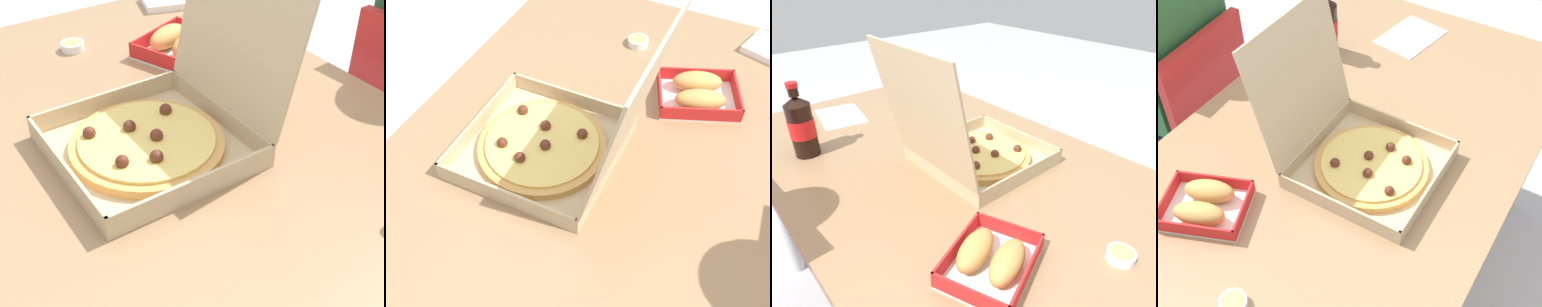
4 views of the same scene
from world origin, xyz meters
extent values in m
cube|color=#997551|center=(0.00, 0.00, 0.70)|extent=(1.46, 0.86, 0.03)
cylinder|color=#B7B7BC|center=(-0.66, -0.36, 0.34)|extent=(0.05, 0.05, 0.69)
cylinder|color=#B7B7BC|center=(-0.66, 0.36, 0.34)|extent=(0.05, 0.05, 0.69)
cube|color=tan|center=(-0.04, -0.10, 0.72)|extent=(0.33, 0.33, 0.01)
cube|color=tan|center=(-0.04, -0.25, 0.74)|extent=(0.32, 0.01, 0.04)
cube|color=tan|center=(-0.20, -0.10, 0.74)|extent=(0.01, 0.32, 0.04)
cube|color=tan|center=(0.11, -0.09, 0.74)|extent=(0.01, 0.32, 0.04)
cube|color=tan|center=(-0.05, 0.06, 0.74)|extent=(0.32, 0.01, 0.04)
cube|color=tan|center=(-0.05, 0.10, 0.92)|extent=(0.32, 0.08, 0.32)
cylinder|color=tan|center=(-0.04, -0.10, 0.73)|extent=(0.28, 0.28, 0.02)
cylinder|color=#EAC666|center=(-0.04, -0.10, 0.75)|extent=(0.25, 0.25, 0.01)
sphere|color=#562819|center=(0.02, -0.11, 0.75)|extent=(0.02, 0.02, 0.02)
sphere|color=#562819|center=(-0.03, -0.08, 0.75)|extent=(0.02, 0.02, 0.02)
sphere|color=#562819|center=(0.00, -0.17, 0.75)|extent=(0.02, 0.02, 0.02)
sphere|color=#562819|center=(-0.10, -0.02, 0.75)|extent=(0.02, 0.02, 0.02)
sphere|color=#562819|center=(-0.09, -0.11, 0.75)|extent=(0.02, 0.02, 0.02)
sphere|color=#562819|center=(-0.11, -0.18, 0.75)|extent=(0.02, 0.02, 0.02)
cube|color=white|center=(-0.35, 0.17, 0.72)|extent=(0.21, 0.23, 0.00)
cube|color=red|center=(-0.32, 0.08, 0.74)|extent=(0.14, 0.06, 0.03)
cube|color=red|center=(-0.39, 0.25, 0.74)|extent=(0.14, 0.06, 0.03)
cube|color=red|center=(-0.42, 0.14, 0.74)|extent=(0.08, 0.18, 0.03)
cube|color=red|center=(-0.28, 0.19, 0.74)|extent=(0.08, 0.18, 0.03)
ellipsoid|color=tan|center=(-0.38, 0.15, 0.75)|extent=(0.10, 0.13, 0.05)
ellipsoid|color=tan|center=(-0.32, 0.18, 0.75)|extent=(0.10, 0.13, 0.05)
cube|color=white|center=(-0.63, 0.29, 0.73)|extent=(0.14, 0.14, 0.02)
cylinder|color=white|center=(-0.50, -0.04, 0.73)|extent=(0.06, 0.06, 0.02)
cylinder|color=#DBBC66|center=(-0.50, -0.04, 0.73)|extent=(0.05, 0.05, 0.01)
camera|label=1|loc=(0.65, -0.46, 1.30)|focal=49.94mm
camera|label=2|loc=(0.54, 0.27, 1.50)|focal=43.96mm
camera|label=3|loc=(-0.68, 0.51, 1.24)|focal=32.36mm
camera|label=4|loc=(-0.81, -0.50, 1.67)|focal=48.43mm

